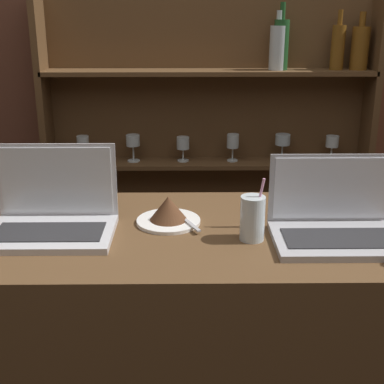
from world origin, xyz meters
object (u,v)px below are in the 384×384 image
(laptop_near, at_px, (53,214))
(water_glass, at_px, (252,218))
(laptop_far, at_px, (336,222))
(cake_plate, at_px, (168,212))

(laptop_near, bearing_deg, water_glass, -6.45)
(laptop_far, bearing_deg, water_glass, -177.46)
(laptop_near, xyz_separation_m, cake_plate, (0.32, 0.06, -0.02))
(laptop_near, relative_size, water_glass, 1.98)
(laptop_far, bearing_deg, laptop_near, 176.17)
(laptop_far, xyz_separation_m, water_glass, (-0.23, -0.01, 0.02))
(water_glass, bearing_deg, laptop_far, 2.54)
(laptop_near, distance_m, laptop_far, 0.77)
(laptop_far, distance_m, cake_plate, 0.47)
(laptop_near, relative_size, cake_plate, 1.84)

